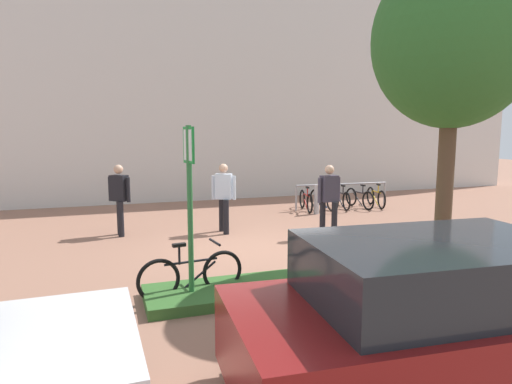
# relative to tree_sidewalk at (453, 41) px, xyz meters

# --- Properties ---
(ground_plane) EXTENTS (60.00, 60.00, 0.00)m
(ground_plane) POSITION_rel_tree_sidewalk_xyz_m (-2.43, 2.65, -3.99)
(ground_plane) COLOR #936651
(building_facade) EXTENTS (28.00, 1.20, 10.00)m
(building_facade) POSITION_rel_tree_sidewalk_xyz_m (-2.43, 10.29, 1.01)
(building_facade) COLOR silver
(building_facade) RESTS_ON ground
(planter_strip) EXTENTS (7.00, 1.10, 0.16)m
(planter_strip) POSITION_rel_tree_sidewalk_xyz_m (-1.56, 0.18, -3.91)
(planter_strip) COLOR #336028
(planter_strip) RESTS_ON ground
(tree_sidewalk) EXTENTS (2.65, 2.65, 5.47)m
(tree_sidewalk) POSITION_rel_tree_sidewalk_xyz_m (0.00, 0.00, 0.00)
(tree_sidewalk) COLOR brown
(tree_sidewalk) RESTS_ON ground
(parking_sign_post) EXTENTS (0.10, 0.36, 2.61)m
(parking_sign_post) POSITION_rel_tree_sidewalk_xyz_m (-4.37, 0.18, -2.29)
(parking_sign_post) COLOR #2D7238
(parking_sign_post) RESTS_ON ground
(bike_at_sign) EXTENTS (1.67, 0.42, 0.86)m
(bike_at_sign) POSITION_rel_tree_sidewalk_xyz_m (-4.33, 0.39, -3.64)
(bike_at_sign) COLOR black
(bike_at_sign) RESTS_ON ground
(bike_rack_cluster) EXTENTS (3.21, 1.65, 0.83)m
(bike_rack_cluster) POSITION_rel_tree_sidewalk_xyz_m (1.72, 6.55, -3.64)
(bike_rack_cluster) COLOR #99999E
(bike_rack_cluster) RESTS_ON ground
(bollard_steel) EXTENTS (0.16, 0.16, 0.90)m
(bollard_steel) POSITION_rel_tree_sidewalk_xyz_m (0.53, 5.96, -3.54)
(bollard_steel) COLOR #ADADB2
(bollard_steel) RESTS_ON ground
(person_casual_tan) EXTENTS (0.55, 0.51, 1.72)m
(person_casual_tan) POSITION_rel_tree_sidewalk_xyz_m (-2.77, 4.43, -3.00)
(person_casual_tan) COLOR black
(person_casual_tan) RESTS_ON ground
(person_suited_navy) EXTENTS (0.61, 0.36, 1.72)m
(person_suited_navy) POSITION_rel_tree_sidewalk_xyz_m (-0.50, 3.24, -3.00)
(person_suited_navy) COLOR black
(person_suited_navy) RESTS_ON ground
(person_suited_dark) EXTENTS (0.49, 0.44, 1.72)m
(person_suited_dark) POSITION_rel_tree_sidewalk_xyz_m (-5.21, 4.93, -3.00)
(person_suited_dark) COLOR black
(person_suited_dark) RESTS_ON ground
(car_maroon_wagon) EXTENTS (4.41, 2.25, 1.54)m
(car_maroon_wagon) POSITION_rel_tree_sidewalk_xyz_m (-2.49, -2.96, -3.23)
(car_maroon_wagon) COLOR maroon
(car_maroon_wagon) RESTS_ON ground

